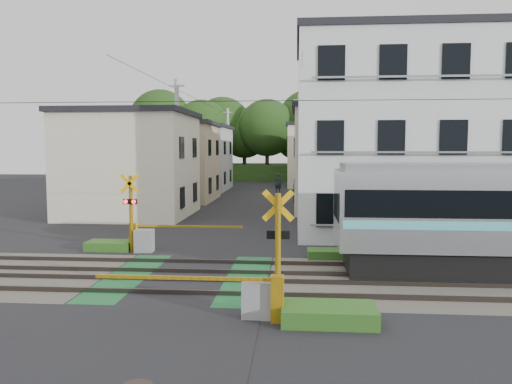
# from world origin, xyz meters

# --- Properties ---
(ground) EXTENTS (120.00, 120.00, 0.00)m
(ground) POSITION_xyz_m (0.00, 0.00, 0.00)
(ground) COLOR black
(track_bed) EXTENTS (120.00, 120.00, 0.14)m
(track_bed) POSITION_xyz_m (0.00, 0.00, 0.04)
(track_bed) COLOR #47423A
(track_bed) RESTS_ON ground
(crossing_signal_near) EXTENTS (4.74, 0.65, 3.09)m
(crossing_signal_near) POSITION_xyz_m (2.59, -3.65, 0.71)
(crossing_signal_near) COLOR #F5B20C
(crossing_signal_near) RESTS_ON ground
(crossing_signal_far) EXTENTS (4.74, 0.65, 3.09)m
(crossing_signal_far) POSITION_xyz_m (-2.59, 3.65, 0.71)
(crossing_signal_far) COLOR #F5B20C
(crossing_signal_far) RESTS_ON ground
(apartment_block) EXTENTS (10.20, 8.36, 9.30)m
(apartment_block) POSITION_xyz_m (8.50, 9.49, 4.66)
(apartment_block) COLOR silver
(apartment_block) RESTS_ON ground
(houses_row) EXTENTS (22.07, 31.35, 6.80)m
(houses_row) POSITION_xyz_m (0.25, 25.92, 3.24)
(houses_row) COLOR beige
(houses_row) RESTS_ON ground
(tree_hill) EXTENTS (40.00, 12.63, 11.72)m
(tree_hill) POSITION_xyz_m (-0.55, 48.68, 5.83)
(tree_hill) COLOR #203D14
(tree_hill) RESTS_ON ground
(catenary) EXTENTS (60.00, 5.04, 7.00)m
(catenary) POSITION_xyz_m (6.00, 0.03, 3.70)
(catenary) COLOR #2D2D33
(catenary) RESTS_ON ground
(utility_poles) EXTENTS (7.90, 42.00, 8.00)m
(utility_poles) POSITION_xyz_m (-1.05, 23.01, 4.08)
(utility_poles) COLOR #A5A5A0
(utility_poles) RESTS_ON ground
(pedestrian) EXTENTS (0.74, 0.58, 1.78)m
(pedestrian) POSITION_xyz_m (1.72, 30.59, 0.89)
(pedestrian) COLOR #212629
(pedestrian) RESTS_ON ground
(weed_patches) EXTENTS (10.25, 8.80, 0.40)m
(weed_patches) POSITION_xyz_m (1.76, -0.09, 0.18)
(weed_patches) COLOR #2D5E1E
(weed_patches) RESTS_ON ground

